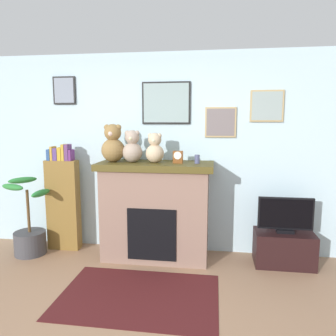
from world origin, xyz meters
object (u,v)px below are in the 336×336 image
Objects in this scene: candle_jar at (197,159)px; bookshelf at (63,201)px; teddy_bear_cream at (113,145)px; potted_plant at (30,234)px; fireplace at (156,210)px; mantel_clock at (178,157)px; teddy_bear_brown at (155,149)px; teddy_bear_tan at (132,148)px; tv_stand at (284,248)px; television at (285,215)px.

bookshelf is at bearing 176.55° from candle_jar.
potted_plant is at bearing -172.72° from teddy_bear_cream.
fireplace is at bearing 178.02° from candle_jar.
mantel_clock is at bearing 4.19° from potted_plant.
teddy_bear_cream is 0.53m from teddy_bear_brown.
candle_jar is 0.29× the size of teddy_bear_brown.
potted_plant is at bearing -145.18° from bookshelf.
candle_jar is (0.51, -0.02, 0.66)m from fireplace.
mantel_clock is (-0.23, -0.00, 0.02)m from candle_jar.
tv_stand is at bearing 0.28° from teddy_bear_tan.
bookshelf is 0.59m from potted_plant.
potted_plant is 3.22m from tv_stand.
tv_stand is 2.44m from teddy_bear_cream.
mantel_clock reaches higher than potted_plant.
mantel_clock is (-1.29, -0.01, 0.68)m from television.
tv_stand is 1.08× the size of television.
fireplace is 1.29m from bookshelf.
television is at bearing 0.38° from candle_jar.
mantel_clock is at bearing -179.56° from tv_stand.
teddy_bear_cream reaches higher than potted_plant.
teddy_bear_brown is at bearing -179.95° from candle_jar.
teddy_bear_cream is (0.75, -0.11, 0.77)m from bookshelf.
candle_jar is 0.81m from teddy_bear_tan.
teddy_bear_brown is at bearing 4.95° from potted_plant.
teddy_bear_tan is (0.25, 0.00, -0.03)m from teddy_bear_cream.
teddy_bear_tan reaches higher than bookshelf.
fireplace is at bearing 3.61° from teddy_bear_tan.
teddy_bear_cream reaches higher than mantel_clock.
candle_jar is 1.06m from teddy_bear_cream.
tv_stand is (1.57, -0.01, -0.41)m from fireplace.
potted_plant is at bearing -176.22° from candle_jar.
teddy_bear_tan is at bearing 5.97° from potted_plant.
candle_jar is 0.22× the size of teddy_bear_cream.
potted_plant is at bearing -175.81° from mantel_clock.
fireplace is at bearing 176.05° from mantel_clock.
candle_jar reaches higher than tv_stand.
bookshelf is 1.90m from candle_jar.
fireplace is 1.00× the size of bookshelf.
bookshelf reaches higher than potted_plant.
bookshelf reaches higher than candle_jar.
bookshelf is 2.90m from tv_stand.
mantel_clock is at bearing -179.62° from television.
tv_stand is at bearing 0.46° from candle_jar.
teddy_bear_cream is at bearing 179.93° from mantel_clock.
bookshelf is 2.23× the size of television.
teddy_bear_tan is (1.00, -0.11, 0.74)m from bookshelf.
teddy_bear_cream is at bearing -179.99° from teddy_bear_brown.
mantel_clock is at bearing -4.02° from bookshelf.
bookshelf is 1.08m from teddy_bear_cream.
tv_stand is at bearing 0.32° from teddy_bear_brown.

